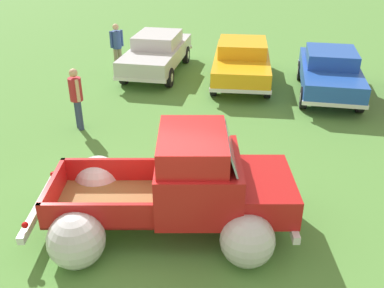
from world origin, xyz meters
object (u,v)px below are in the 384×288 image
at_px(show_car_0, 157,52).
at_px(spectator_1, 117,44).
at_px(vintage_pickup_truck, 183,192).
at_px(show_car_1, 242,60).
at_px(spectator_0, 76,95).
at_px(show_car_2, 330,71).

xyz_separation_m(show_car_0, spectator_1, (-1.52, -0.17, 0.22)).
bearing_deg(vintage_pickup_truck, show_car_1, 76.83).
height_order(show_car_0, spectator_0, spectator_0).
xyz_separation_m(show_car_2, spectator_1, (-7.66, 0.40, 0.22)).
relative_size(show_car_1, show_car_2, 1.06).
bearing_deg(vintage_pickup_truck, show_car_2, 56.17).
bearing_deg(show_car_2, show_car_1, -102.77).
relative_size(vintage_pickup_truck, show_car_2, 1.14).
bearing_deg(show_car_2, show_car_0, -100.57).
bearing_deg(show_car_2, spectator_1, -98.22).
height_order(vintage_pickup_truck, show_car_1, vintage_pickup_truck).
bearing_deg(show_car_1, show_car_0, -102.87).
distance_m(show_car_0, spectator_0, 5.23).
distance_m(vintage_pickup_truck, spectator_1, 9.76).
height_order(show_car_0, show_car_1, same).
bearing_deg(show_car_0, spectator_1, -88.76).
bearing_deg(show_car_0, show_car_1, 81.36).
xyz_separation_m(show_car_0, show_car_1, (3.20, -0.19, 0.00)).
distance_m(show_car_2, spectator_1, 7.68).
bearing_deg(spectator_1, show_car_2, 36.58).
relative_size(vintage_pickup_truck, spectator_1, 2.84).
bearing_deg(spectator_0, spectator_1, -123.38).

